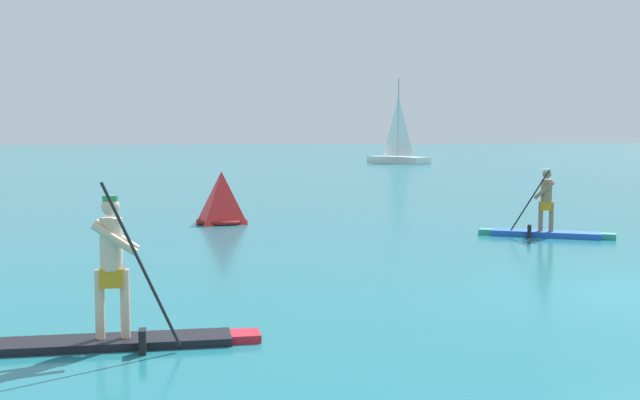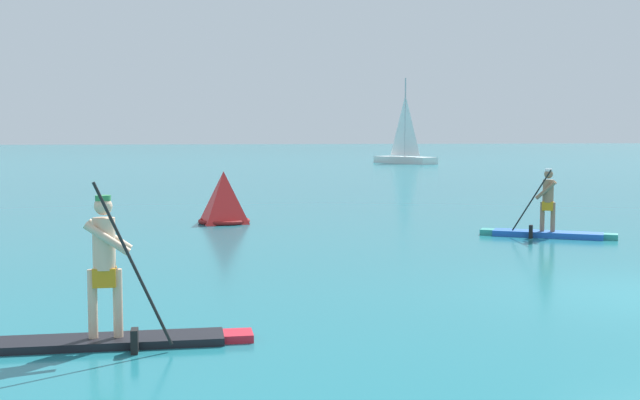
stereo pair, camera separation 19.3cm
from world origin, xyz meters
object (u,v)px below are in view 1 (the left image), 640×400
object	(u,v)px
paddleboarder_near_left	(113,312)
paddleboarder_mid_center	(545,224)
race_marker_buoy	(222,200)
sailboat_right_horizon	(398,154)

from	to	relation	value
paddleboarder_near_left	paddleboarder_mid_center	size ratio (longest dim) A/B	1.21
race_marker_buoy	paddleboarder_mid_center	bearing A→B (deg)	-33.63
race_marker_buoy	paddleboarder_near_left	bearing A→B (deg)	-102.25
race_marker_buoy	sailboat_right_horizon	distance (m)	49.33
paddleboarder_near_left	sailboat_right_horizon	world-z (taller)	sailboat_right_horizon
paddleboarder_mid_center	race_marker_buoy	world-z (taller)	paddleboarder_mid_center
paddleboarder_near_left	sailboat_right_horizon	size ratio (longest dim) A/B	0.47
paddleboarder_near_left	race_marker_buoy	world-z (taller)	paddleboarder_near_left
paddleboarder_near_left	race_marker_buoy	xyz separation A→B (m)	(2.77, 12.76, 0.26)
paddleboarder_near_left	race_marker_buoy	bearing A→B (deg)	81.20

